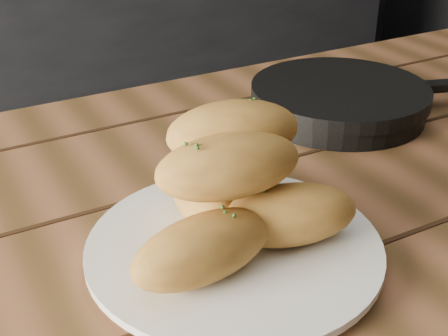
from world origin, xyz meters
The scene contains 4 objects.
table centered at (0.12, 0.04, 0.65)m, with size 1.53×0.86×0.75m.
plate centered at (-0.05, 0.00, 0.76)m, with size 0.29×0.29×0.02m.
bread_rolls centered at (-0.06, 0.00, 0.82)m, with size 0.24×0.19×0.13m.
skillet centered at (0.26, 0.23, 0.77)m, with size 0.38×0.26×0.05m.
Camera 1 is at (-0.30, -0.43, 1.12)m, focal length 50.00 mm.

